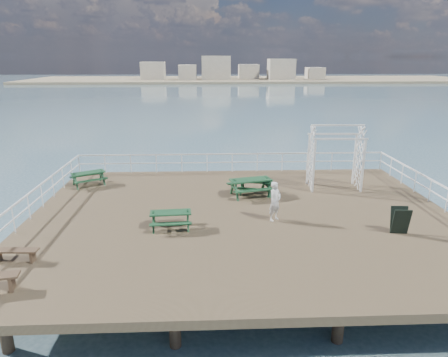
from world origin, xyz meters
TOP-DOWN VIEW (x-y plane):
  - ground at (0.00, 0.00)m, footprint 18.00×14.00m
  - sea_backdrop at (12.54, 134.07)m, footprint 300.00×300.00m
  - railing at (-0.07, 2.57)m, footprint 17.77×13.76m
  - picnic_table_a at (-7.68, 4.53)m, footprint 2.10×1.98m
  - picnic_table_b at (0.91, 2.82)m, footprint 1.89×1.66m
  - picnic_table_c at (0.61, 2.52)m, footprint 2.28×2.00m
  - picnic_table_d at (-2.92, -1.17)m, footprint 1.68×1.39m
  - flat_bench_near at (-7.80, -3.65)m, footprint 1.52×0.42m
  - trellis_arbor at (5.00, 3.56)m, footprint 2.70×1.53m
  - sandwich_board at (5.82, -2.04)m, footprint 0.68×0.53m
  - person at (1.28, -0.53)m, footprint 0.71×0.69m

SIDE VIEW (x-z plane):
  - sea_backdrop at x=12.54m, z-range -5.11..4.09m
  - ground at x=0.00m, z-range -0.30..0.00m
  - flat_bench_near at x=-7.80m, z-range 0.11..0.54m
  - picnic_table_d at x=-2.92m, z-range 0.11..0.88m
  - picnic_table_b at x=0.91m, z-range 0.11..0.89m
  - sandwich_board at x=5.82m, z-range -0.01..1.04m
  - picnic_table_a at x=-7.68m, z-range 0.11..0.92m
  - picnic_table_c at x=0.61m, z-range 0.13..1.09m
  - person at x=1.28m, z-range 0.00..1.65m
  - railing at x=-0.07m, z-range 0.32..1.42m
  - trellis_arbor at x=5.00m, z-range -0.18..3.10m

